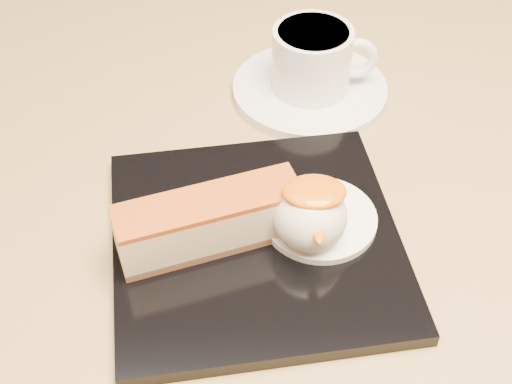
{
  "coord_description": "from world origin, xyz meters",
  "views": [
    {
      "loc": [
        -0.02,
        -0.37,
        1.15
      ],
      "look_at": [
        -0.02,
        0.01,
        0.76
      ],
      "focal_mm": 50.0,
      "sensor_mm": 36.0,
      "label": 1
    }
  ],
  "objects_px": {
    "dessert_plate": "(256,241)",
    "ice_cream_scoop": "(310,216)",
    "coffee_cup": "(314,58)",
    "cheesecake": "(209,221)",
    "table": "(273,345)",
    "saucer": "(310,90)"
  },
  "relations": [
    {
      "from": "dessert_plate",
      "to": "saucer",
      "type": "xyz_separation_m",
      "value": [
        0.05,
        0.2,
        -0.0
      ]
    },
    {
      "from": "cheesecake",
      "to": "ice_cream_scoop",
      "type": "height_order",
      "value": "ice_cream_scoop"
    },
    {
      "from": "ice_cream_scoop",
      "to": "dessert_plate",
      "type": "bearing_deg",
      "value": 172.87
    },
    {
      "from": "saucer",
      "to": "dessert_plate",
      "type": "bearing_deg",
      "value": -105.39
    },
    {
      "from": "dessert_plate",
      "to": "saucer",
      "type": "height_order",
      "value": "dessert_plate"
    },
    {
      "from": "ice_cream_scoop",
      "to": "saucer",
      "type": "xyz_separation_m",
      "value": [
        0.01,
        0.2,
        -0.03
      ]
    },
    {
      "from": "ice_cream_scoop",
      "to": "coffee_cup",
      "type": "relative_size",
      "value": 0.55
    },
    {
      "from": "dessert_plate",
      "to": "table",
      "type": "bearing_deg",
      "value": 30.78
    },
    {
      "from": "dessert_plate",
      "to": "saucer",
      "type": "bearing_deg",
      "value": 74.61
    },
    {
      "from": "coffee_cup",
      "to": "ice_cream_scoop",
      "type": "bearing_deg",
      "value": -95.63
    },
    {
      "from": "cheesecake",
      "to": "coffee_cup",
      "type": "distance_m",
      "value": 0.22
    },
    {
      "from": "saucer",
      "to": "table",
      "type": "bearing_deg",
      "value": -101.49
    },
    {
      "from": "dessert_plate",
      "to": "cheesecake",
      "type": "xyz_separation_m",
      "value": [
        -0.04,
        -0.0,
        0.03
      ]
    },
    {
      "from": "cheesecake",
      "to": "table",
      "type": "bearing_deg",
      "value": -3.04
    },
    {
      "from": "table",
      "to": "dessert_plate",
      "type": "height_order",
      "value": "dessert_plate"
    },
    {
      "from": "ice_cream_scoop",
      "to": "coffee_cup",
      "type": "distance_m",
      "value": 0.2
    },
    {
      "from": "dessert_plate",
      "to": "ice_cream_scoop",
      "type": "relative_size",
      "value": 3.96
    },
    {
      "from": "table",
      "to": "coffee_cup",
      "type": "xyz_separation_m",
      "value": [
        0.04,
        0.19,
        0.2
      ]
    },
    {
      "from": "saucer",
      "to": "coffee_cup",
      "type": "xyz_separation_m",
      "value": [
        0.0,
        0.0,
        0.04
      ]
    },
    {
      "from": "ice_cream_scoop",
      "to": "cheesecake",
      "type": "bearing_deg",
      "value": 180.0
    },
    {
      "from": "table",
      "to": "ice_cream_scoop",
      "type": "distance_m",
      "value": 0.2
    },
    {
      "from": "cheesecake",
      "to": "ice_cream_scoop",
      "type": "relative_size",
      "value": 2.59
    }
  ]
}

